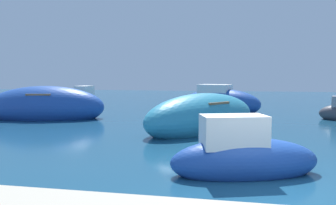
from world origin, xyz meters
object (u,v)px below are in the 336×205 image
moored_boat_0 (203,117)px  moored_boat_5 (220,102)px  moored_boat_4 (243,157)px  moored_boat_7 (83,101)px  moored_boat_3 (45,107)px

moored_boat_0 → moored_boat_5: (0.42, 7.40, 0.02)m
moored_boat_4 → moored_boat_7: bearing=109.1°
moored_boat_5 → moored_boat_7: (-9.52, 1.02, -0.12)m
moored_boat_4 → moored_boat_7: size_ratio=1.06×
moored_boat_3 → moored_boat_5: size_ratio=1.21×
moored_boat_0 → moored_boat_5: 7.42m
moored_boat_0 → moored_boat_4: moored_boat_0 is taller
moored_boat_3 → moored_boat_5: moored_boat_3 is taller
moored_boat_0 → moored_boat_7: 12.40m
moored_boat_3 → moored_boat_0: bearing=153.8°
moored_boat_5 → moored_boat_7: moored_boat_5 is taller
moored_boat_0 → moored_boat_7: size_ratio=1.78×
moored_boat_3 → moored_boat_4: bearing=129.4°
moored_boat_3 → moored_boat_7: (-0.84, 6.16, -0.16)m
moored_boat_0 → moored_boat_3: bearing=110.8°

